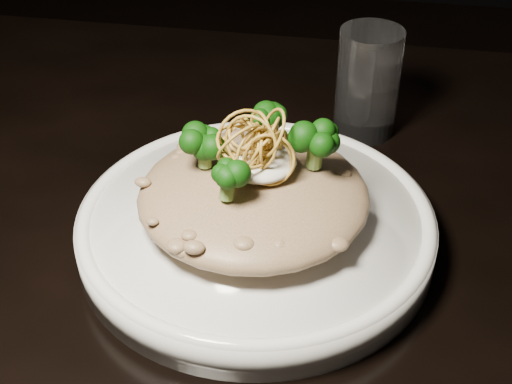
% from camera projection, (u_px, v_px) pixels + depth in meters
% --- Properties ---
extents(table, '(1.10, 0.80, 0.75)m').
position_uv_depth(table, '(341.00, 295.00, 0.69)').
color(table, black).
rests_on(table, ground).
extents(plate, '(0.31, 0.31, 0.03)m').
position_uv_depth(plate, '(256.00, 228.00, 0.62)').
color(plate, white).
rests_on(plate, table).
extents(risotto, '(0.19, 0.19, 0.04)m').
position_uv_depth(risotto, '(254.00, 195.00, 0.59)').
color(risotto, brown).
rests_on(risotto, plate).
extents(broccoli, '(0.15, 0.15, 0.05)m').
position_uv_depth(broccoli, '(253.00, 143.00, 0.57)').
color(broccoli, black).
rests_on(broccoli, risotto).
extents(cheese, '(0.06, 0.06, 0.02)m').
position_uv_depth(cheese, '(259.00, 161.00, 0.58)').
color(cheese, white).
rests_on(cheese, risotto).
extents(shallots, '(0.06, 0.06, 0.04)m').
position_uv_depth(shallots, '(255.00, 137.00, 0.56)').
color(shallots, brown).
rests_on(shallots, cheese).
extents(drinking_glass, '(0.07, 0.07, 0.12)m').
position_uv_depth(drinking_glass, '(368.00, 83.00, 0.74)').
color(drinking_glass, silver).
rests_on(drinking_glass, table).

